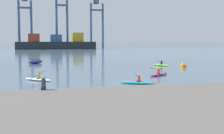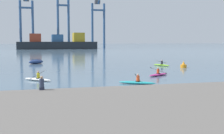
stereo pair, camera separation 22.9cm
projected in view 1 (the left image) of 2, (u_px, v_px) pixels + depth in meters
name	position (u px, v px, depth m)	size (l,w,h in m)	color
ground_plane	(138.00, 88.00, 24.59)	(800.00, 800.00, 0.00)	slate
container_barge	(56.00, 43.00, 142.17)	(37.38, 9.57, 7.88)	#1E2328
gantry_crane_west_mid	(25.00, 15.00, 146.25)	(7.13, 19.21, 31.98)	#335684
gantry_crane_east_mid	(62.00, 14.00, 150.31)	(6.60, 17.52, 34.18)	#335684
gantry_crane_east	(97.00, 18.00, 161.37)	(7.81, 16.68, 31.99)	#335684
capsized_dinghy	(35.00, 62.00, 50.50)	(2.82, 2.16, 0.76)	navy
channel_buoy	(183.00, 65.00, 43.28)	(0.90, 0.90, 1.00)	orange
kayak_magenta	(159.00, 74.00, 33.26)	(3.20, 2.30, 0.95)	#C13384
kayak_white	(38.00, 79.00, 29.09)	(2.85, 2.81, 1.00)	silver
kayak_teal	(138.00, 82.00, 26.87)	(3.20, 2.31, 1.08)	teal
kayak_lime	(161.00, 65.00, 46.49)	(2.12, 3.38, 0.95)	#7ABC2D
seated_onlooker	(43.00, 84.00, 18.81)	(0.32, 0.30, 0.90)	#23283D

